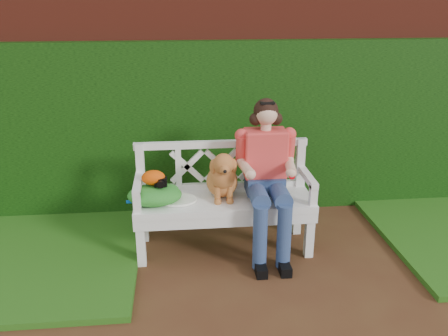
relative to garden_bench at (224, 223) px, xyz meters
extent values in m
plane|color=#432314|center=(0.37, -0.85, -0.24)|extent=(60.00, 60.00, 0.00)
cube|color=maroon|center=(0.37, 1.05, 0.86)|extent=(10.00, 0.30, 2.20)
cube|color=#1E5310|center=(0.37, 0.83, 0.61)|extent=(10.00, 0.18, 1.70)
cube|color=black|center=(-0.52, -0.04, 0.43)|extent=(0.10, 0.08, 0.07)
ellipsoid|color=#D54606|center=(-0.58, -0.01, 0.45)|extent=(0.22, 0.18, 0.12)
camera|label=1|loc=(-0.37, -3.66, 1.87)|focal=38.00mm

